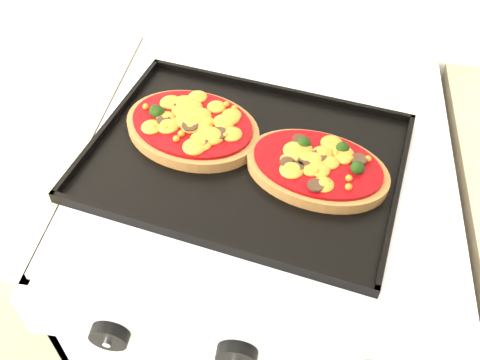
% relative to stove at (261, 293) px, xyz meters
% --- Properties ---
extents(stove, '(0.60, 0.60, 0.91)m').
position_rel_stove_xyz_m(stove, '(0.00, 0.00, 0.00)').
color(stove, white).
rests_on(stove, floor).
extents(control_panel, '(0.60, 0.02, 0.09)m').
position_rel_stove_xyz_m(control_panel, '(0.00, -0.31, 0.40)').
color(control_panel, white).
rests_on(control_panel, stove).
extents(knob_left, '(0.05, 0.02, 0.05)m').
position_rel_stove_xyz_m(knob_left, '(-0.17, -0.33, 0.40)').
color(knob_left, black).
rests_on(knob_left, control_panel).
extents(knob_center, '(0.05, 0.02, 0.05)m').
position_rel_stove_xyz_m(knob_center, '(0.00, -0.33, 0.40)').
color(knob_center, black).
rests_on(knob_center, control_panel).
extents(baking_tray, '(0.54, 0.44, 0.02)m').
position_rel_stove_xyz_m(baking_tray, '(-0.03, -0.04, 0.47)').
color(baking_tray, black).
rests_on(baking_tray, stove).
extents(pizza_left, '(0.27, 0.23, 0.03)m').
position_rel_stove_xyz_m(pizza_left, '(-0.13, 0.00, 0.48)').
color(pizza_left, '#A36838').
rests_on(pizza_left, baking_tray).
extents(pizza_right, '(0.25, 0.20, 0.03)m').
position_rel_stove_xyz_m(pizza_right, '(0.08, -0.05, 0.48)').
color(pizza_right, '#A36838').
rests_on(pizza_right, baking_tray).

